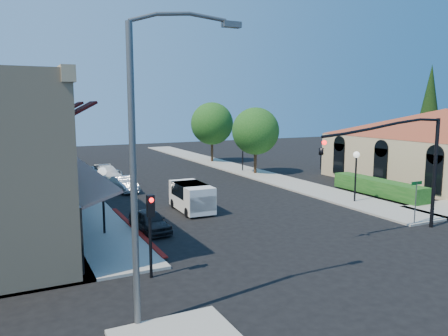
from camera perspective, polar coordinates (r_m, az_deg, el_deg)
name	(u,v)px	position (r m, az deg, el deg)	size (l,w,h in m)	color
ground	(336,258)	(20.31, 14.47, -11.28)	(120.00, 120.00, 0.00)	black
sidewalk_left	(59,179)	(42.08, -20.73, -1.38)	(3.50, 50.00, 0.12)	#99968B
sidewalk_right	(231,167)	(47.07, 0.94, 0.13)	(3.50, 50.00, 0.12)	#99968B
curb_red_strip	(135,231)	(24.05, -11.54, -8.10)	(0.25, 10.00, 0.06)	maroon
mission_building	(444,139)	(43.38, 26.82, 3.46)	(30.12, 30.12, 6.40)	tan
hedge	(378,196)	(34.45, 19.43, -3.45)	(1.40, 8.00, 1.10)	#164B15
conifer_far	(429,108)	(52.01, 25.25, 7.09)	(3.20, 3.20, 11.00)	#2F1E13
street_tree_a	(256,131)	(42.32, 4.14, 4.82)	(4.56, 4.56, 6.48)	#2F1E13
street_tree_b	(212,124)	(51.15, -1.59, 5.82)	(4.94, 4.94, 7.02)	#2F1E13
signal_mast_arm	(408,156)	(24.56, 22.90, 1.49)	(8.01, 0.39, 6.00)	black
secondary_signal	(151,221)	(17.03, -9.57, -6.78)	(0.28, 0.42, 3.32)	black
cobra_streetlight	(145,154)	(12.94, -10.33, 1.77)	(3.60, 0.25, 9.31)	#595B5E
street_name_sign	(416,195)	(26.60, 23.78, -3.30)	(0.80, 0.06, 2.50)	#595B5E
lamppost_left_near	(103,183)	(23.09, -15.58, -1.95)	(0.44, 0.44, 3.57)	black
lamppost_left_far	(68,155)	(36.82, -19.76, 1.57)	(0.44, 0.44, 3.57)	black
lamppost_right_near	(356,164)	(31.07, 16.87, 0.56)	(0.44, 0.44, 3.57)	black
lamppost_right_far	(243,145)	(44.01, 2.46, 3.06)	(0.44, 0.44, 3.57)	black
white_van	(192,196)	(27.70, -4.23, -3.61)	(1.86, 4.03, 1.76)	white
parked_car_a	(150,221)	(23.69, -9.67, -6.84)	(1.38, 3.43, 1.17)	black
parked_car_b	(124,184)	(34.82, -12.93, -2.07)	(1.26, 3.60, 1.19)	#B3B5B9
parked_car_c	(108,173)	(40.60, -14.94, -0.65)	(1.74, 4.27, 1.24)	white
parked_car_d	(106,172)	(41.57, -15.22, -0.45)	(2.09, 4.53, 1.26)	#939597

